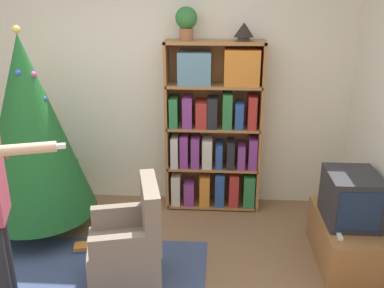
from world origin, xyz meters
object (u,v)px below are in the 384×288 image
television (351,198)px  armchair (129,251)px  bookshelf (215,128)px  christmas_tree (30,128)px  table_lamp (244,30)px  potted_plant (186,21)px

television → armchair: armchair is taller
bookshelf → christmas_tree: (-1.75, -0.62, 0.16)m
table_lamp → television: bearing=-47.2°
armchair → potted_plant: potted_plant is taller
television → potted_plant: bearing=146.3°
christmas_tree → potted_plant: (1.45, 0.63, 0.95)m
bookshelf → potted_plant: bearing=178.5°
potted_plant → christmas_tree: bearing=-156.5°
christmas_tree → armchair: bearing=-37.2°
bookshelf → armchair: bookshelf is taller
christmas_tree → table_lamp: size_ratio=10.19×
table_lamp → armchair: bearing=-122.9°
bookshelf → table_lamp: table_lamp is taller
bookshelf → armchair: (-0.67, -1.44, -0.61)m
christmas_tree → television: bearing=-7.1°
christmas_tree → potted_plant: size_ratio=6.20×
christmas_tree → potted_plant: 1.84m
christmas_tree → table_lamp: (2.02, 0.63, 0.86)m
potted_plant → television: bearing=-33.7°
christmas_tree → table_lamp: christmas_tree is taller
television → table_lamp: table_lamp is taller
armchair → potted_plant: (0.37, 1.45, 1.72)m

